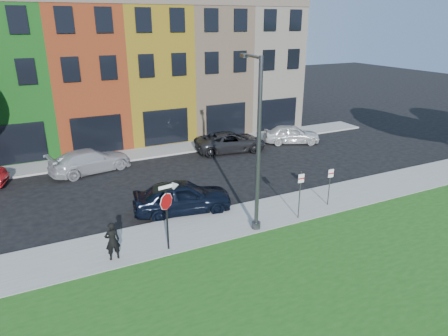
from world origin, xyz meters
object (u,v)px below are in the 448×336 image
stop_sign (166,203)px  sedan_near (182,197)px  street_lamp (257,146)px  man (112,241)px

stop_sign → sedan_near: stop_sign is taller
sedan_near → street_lamp: bearing=-131.8°
sedan_near → man: bearing=136.9°
stop_sign → man: size_ratio=1.85×
sedan_near → street_lamp: size_ratio=0.67×
man → street_lamp: street_lamp is taller
stop_sign → street_lamp: size_ratio=0.39×
stop_sign → man: (-2.17, 0.26, -1.30)m
sedan_near → street_lamp: street_lamp is taller
man → street_lamp: size_ratio=0.21×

